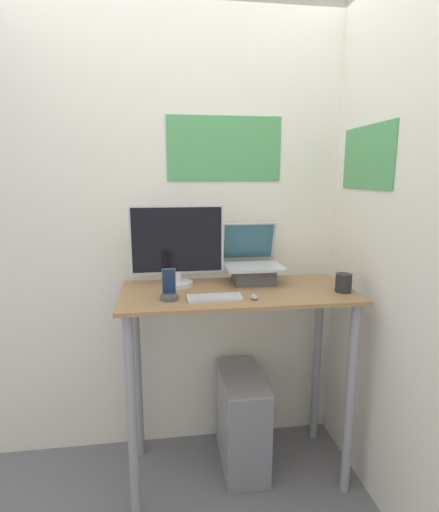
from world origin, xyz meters
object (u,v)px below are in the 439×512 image
at_px(mouse, 254,297).
at_px(computer_tower, 242,420).
at_px(keyboard, 214,297).
at_px(cell_phone, 169,292).
at_px(laptop, 253,267).
at_px(monitor, 177,246).

xyz_separation_m(mouse, computer_tower, (-0.01, 0.21, -0.78)).
distance_m(mouse, computer_tower, 0.81).
distance_m(keyboard, computer_tower, 0.82).
relative_size(mouse, cell_phone, 0.35).
distance_m(laptop, monitor, 0.43).
height_order(monitor, computer_tower, monitor).
height_order(monitor, cell_phone, monitor).
relative_size(monitor, cell_phone, 3.24).
bearing_deg(mouse, computer_tower, 91.58).
xyz_separation_m(monitor, computer_tower, (0.34, -0.08, -0.98)).
bearing_deg(mouse, keyboard, 171.15).
height_order(mouse, computer_tower, mouse).
height_order(mouse, cell_phone, cell_phone).
relative_size(laptop, monitor, 0.65).
distance_m(laptop, keyboard, 0.38).
height_order(keyboard, computer_tower, keyboard).
relative_size(laptop, keyboard, 1.23).
relative_size(keyboard, computer_tower, 0.48).
height_order(laptop, monitor, monitor).
relative_size(mouse, computer_tower, 0.10).
xyz_separation_m(monitor, cell_phone, (-0.05, -0.24, -0.18)).
bearing_deg(monitor, computer_tower, -13.53).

